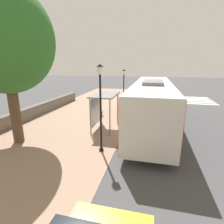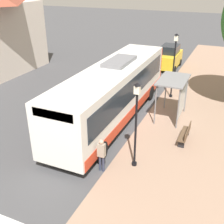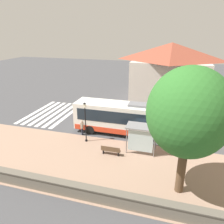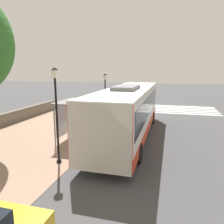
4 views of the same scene
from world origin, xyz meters
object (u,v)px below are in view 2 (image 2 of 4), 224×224
at_px(pedestrian, 101,153).
at_px(street_lamp_near, 174,61).
at_px(parked_car_behind_bus, 169,57).
at_px(bus, 113,91).
at_px(bus_shelter, 175,87).
at_px(bench, 185,134).
at_px(street_lamp_far, 136,119).

relative_size(pedestrian, street_lamp_near, 0.36).
distance_m(pedestrian, parked_car_behind_bus, 17.22).
bearing_deg(parked_car_behind_bus, bus, 86.93).
relative_size(bus_shelter, bench, 1.58).
relative_size(bus_shelter, street_lamp_near, 0.60).
xyz_separation_m(street_lamp_near, street_lamp_far, (-0.33, 8.99, -0.26)).
bearing_deg(pedestrian, street_lamp_far, -141.82).
relative_size(bus, parked_car_behind_bus, 3.05).
distance_m(bus, bench, 4.94).
distance_m(bus_shelter, parked_car_behind_bus, 11.01).
bearing_deg(street_lamp_near, parked_car_behind_bus, -75.43).
relative_size(bus, pedestrian, 7.49).
xyz_separation_m(bench, street_lamp_near, (2.11, -5.88, 2.25)).
bearing_deg(pedestrian, street_lamp_near, -95.18).
xyz_separation_m(pedestrian, parked_car_behind_bus, (0.98, -17.19, 0.08)).
bearing_deg(bus_shelter, parked_car_behind_bus, -75.46).
bearing_deg(street_lamp_far, bus_shelter, -95.45).
height_order(bench, parked_car_behind_bus, parked_car_behind_bus).
relative_size(bench, parked_car_behind_bus, 0.43).
distance_m(bench, parked_car_behind_bus, 13.72).
bearing_deg(bench, street_lamp_far, 60.31).
xyz_separation_m(bench, parked_car_behind_bus, (3.99, -13.11, 0.57)).
height_order(bus, bench, bus).
height_order(street_lamp_near, street_lamp_far, street_lamp_near).
height_order(bench, street_lamp_near, street_lamp_near).
height_order(bus, pedestrian, bus).
distance_m(pedestrian, street_lamp_near, 10.15).
bearing_deg(pedestrian, parked_car_behind_bus, -86.75).
height_order(bus_shelter, parked_car_behind_bus, bus_shelter).
relative_size(bus_shelter, parked_car_behind_bus, 0.68).
bearing_deg(street_lamp_near, street_lamp_far, 92.12).
xyz_separation_m(bench, street_lamp_far, (1.77, 3.11, 1.98)).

